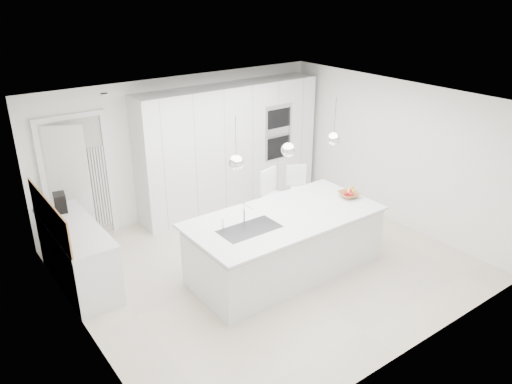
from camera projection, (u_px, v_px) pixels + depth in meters
floor at (268, 264)px, 7.63m from camera, size 5.50×5.50×0.00m
wall_back at (184, 146)px, 8.98m from camera, size 5.50×0.00×5.50m
wall_left at (76, 245)px, 5.64m from camera, size 0.00×5.00×5.00m
ceiling at (269, 103)px, 6.64m from camera, size 5.50×5.50×0.00m
tall_cabinets at (230, 147)px, 9.24m from camera, size 3.60×0.60×2.30m
oven_stack at (279, 132)px, 9.42m from camera, size 0.62×0.04×1.05m
doorway_frame at (78, 182)px, 7.99m from camera, size 1.11×0.08×2.13m
hallway_door at (63, 187)px, 7.82m from camera, size 0.76×0.38×2.00m
radiator at (99, 187)px, 8.22m from camera, size 0.32×0.04×1.40m
left_base_cabinets at (78, 256)px, 7.01m from camera, size 0.60×1.80×0.86m
left_worktop at (73, 228)px, 6.83m from camera, size 0.62×1.82×0.04m
oak_backsplash at (48, 215)px, 6.57m from camera, size 0.02×1.80×0.50m
island_base at (286, 245)px, 7.29m from camera, size 2.80×1.20×0.86m
island_worktop at (284, 217)px, 7.15m from camera, size 2.84×1.40×0.04m
island_sink at (250, 234)px, 6.78m from camera, size 0.84×0.44×0.18m
island_tap at (244, 213)px, 6.87m from camera, size 0.02×0.02×0.30m
pendant_left at (236, 163)px, 6.25m from camera, size 0.20×0.20×0.20m
pendant_mid at (288, 150)px, 6.71m from camera, size 0.20×0.20×0.20m
pendant_right at (334, 139)px, 7.17m from camera, size 0.20×0.20×0.20m
fruit_bowl at (349, 195)px, 7.73m from camera, size 0.38×0.38×0.08m
espresso_machine at (60, 203)px, 7.22m from camera, size 0.21×0.28×0.27m
bar_stool_left at (274, 206)px, 8.14m from camera, size 0.52×0.63×1.19m
bar_stool_right at (301, 198)px, 8.58m from camera, size 0.54×0.61×1.10m
apple_a at (351, 194)px, 7.66m from camera, size 0.08×0.08×0.08m
apple_b at (350, 192)px, 7.74m from camera, size 0.08×0.08×0.08m
apple_c at (346, 194)px, 7.70m from camera, size 0.07×0.07×0.07m
apple_extra_3 at (347, 193)px, 7.71m from camera, size 0.07×0.07×0.07m
banana_bunch at (351, 190)px, 7.69m from camera, size 0.24×0.17×0.21m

